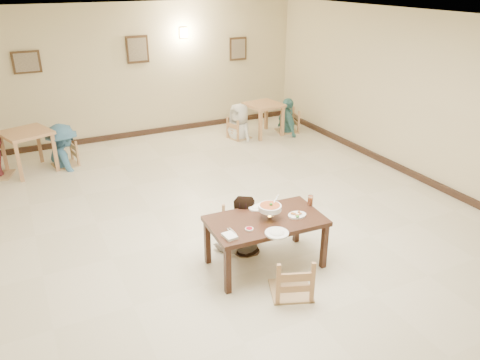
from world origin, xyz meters
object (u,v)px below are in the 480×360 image
main_table (266,224)px  bg_chair_rl (239,119)px  bg_table_left (27,138)px  bg_diner_c (239,104)px  bg_chair_lr (62,143)px  main_diner (241,197)px  curry_warmer (270,208)px  chair_near (293,256)px  drink_glass (310,201)px  bg_table_right (264,109)px  bg_diner_d (288,98)px  chair_far (238,213)px  bg_diner_b (59,125)px  bg_chair_rr (288,111)px

main_table → bg_chair_rl: (2.01, 4.82, -0.14)m
bg_table_left → bg_diner_c: 4.52m
bg_chair_lr → bg_chair_rl: size_ratio=1.03×
main_diner → curry_warmer: size_ratio=4.86×
chair_near → drink_glass: bearing=-113.9°
bg_table_left → bg_table_right: 5.15m
bg_table_left → bg_diner_d: 5.77m
bg_chair_rl → bg_table_right: bearing=-108.7°
chair_far → bg_diner_b: size_ratio=0.57×
bg_diner_c → bg_diner_d: bearing=71.0°
main_table → bg_diner_b: 5.22m
main_table → chair_near: chair_near is taller
chair_near → curry_warmer: 0.72m
main_table → main_diner: bearing=103.5°
chair_near → bg_chair_rr: 6.29m
main_table → bg_diner_b: (-1.89, 4.86, 0.24)m
bg_table_right → bg_chair_lr: bearing=179.0°
curry_warmer → bg_diner_d: bearing=55.8°
bg_diner_d → bg_chair_rr: bearing=0.0°
main_diner → bg_chair_rl: main_diner is taller
drink_glass → bg_diner_b: bearing=118.6°
chair_far → chair_near: (0.08, -1.29, 0.03)m
main_diner → curry_warmer: bearing=118.9°
drink_glass → bg_table_left: drink_glass is taller
curry_warmer → bg_chair_rl: (1.97, 4.83, -0.38)m
bg_table_right → bg_chair_rr: size_ratio=0.82×
bg_chair_rr → bg_diner_d: size_ratio=0.63×
main_diner → bg_chair_lr: (-1.79, 4.34, -0.32)m
drink_glass → bg_diner_c: 4.92m
chair_far → drink_glass: chair_far is taller
chair_near → bg_table_left: size_ratio=1.00×
bg_table_left → bg_chair_rr: size_ratio=1.01×
bg_chair_rr → bg_diner_d: 0.31m
main_table → bg_table_left: bg_table_left is taller
drink_glass → bg_chair_lr: size_ratio=0.15×
chair_far → drink_glass: size_ratio=6.92×
bg_diner_b → main_table: bearing=-176.1°
main_diner → drink_glass: main_diner is taller
bg_table_right → bg_diner_b: (-4.53, 0.08, 0.23)m
bg_table_left → bg_diner_b: (0.62, 0.03, 0.18)m
drink_glass → bg_table_right: 5.08m
drink_glass → main_table: bearing=-174.2°
bg_table_left → bg_chair_rr: (5.77, -0.11, -0.16)m
main_table → main_diner: 0.56m
main_table → drink_glass: 0.75m
bg_table_right → bg_diner_d: size_ratio=0.51×
curry_warmer → bg_chair_lr: size_ratio=0.34×
drink_glass → bg_chair_rl: bearing=74.8°
curry_warmer → bg_diner_d: 5.72m
drink_glass → bg_diner_b: 5.45m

